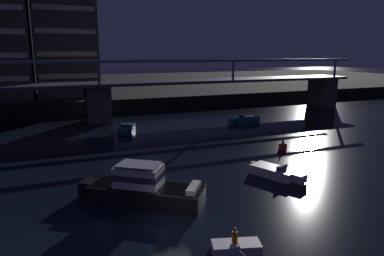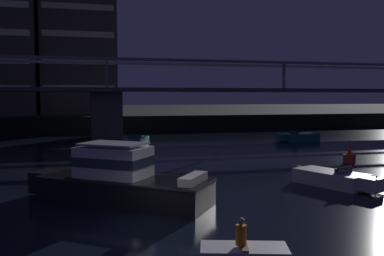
# 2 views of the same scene
# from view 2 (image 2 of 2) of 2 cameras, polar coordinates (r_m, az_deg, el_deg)

# --- Properties ---
(ground_plane) EXTENTS (400.00, 400.00, 0.00)m
(ground_plane) POSITION_cam_2_polar(r_m,az_deg,el_deg) (16.22, -5.58, -13.44)
(ground_plane) COLOR black
(far_riverbank) EXTENTS (240.00, 80.00, 2.20)m
(far_riverbank) POSITION_cam_2_polar(r_m,az_deg,el_deg) (99.16, -12.92, 1.98)
(far_riverbank) COLOR black
(far_riverbank) RESTS_ON ground
(river_bridge) EXTENTS (93.38, 6.40, 9.38)m
(river_bridge) POSITION_cam_2_polar(r_m,az_deg,el_deg) (51.10, -11.70, 3.74)
(river_bridge) COLOR #4C4944
(river_bridge) RESTS_ON ground
(tower_west_tall) EXTENTS (10.98, 13.12, 20.19)m
(tower_west_tall) POSITION_cam_2_polar(r_m,az_deg,el_deg) (71.61, -24.73, 9.69)
(tower_west_tall) COLOR #423D38
(tower_west_tall) RESTS_ON far_riverbank
(tower_central) EXTENTS (11.38, 11.57, 20.79)m
(tower_central) POSITION_cam_2_polar(r_m,az_deg,el_deg) (71.52, -15.15, 10.18)
(tower_central) COLOR #423D38
(tower_central) RESTS_ON far_riverbank
(cabin_cruiser_near_left) EXTENTS (8.61, 7.01, 2.79)m
(cabin_cruiser_near_left) POSITION_cam_2_polar(r_m,az_deg,el_deg) (19.88, -9.96, -7.03)
(cabin_cruiser_near_left) COLOR black
(cabin_cruiser_near_left) RESTS_ON ground
(speedboat_near_center) EXTENTS (3.19, 5.04, 1.16)m
(speedboat_near_center) POSITION_cam_2_polar(r_m,az_deg,el_deg) (24.47, 18.88, -6.58)
(speedboat_near_center) COLOR silver
(speedboat_near_center) RESTS_ON ground
(speedboat_near_right) EXTENTS (5.22, 2.07, 1.16)m
(speedboat_near_right) POSITION_cam_2_polar(r_m,az_deg,el_deg) (47.83, 14.39, -1.26)
(speedboat_near_right) COLOR #196066
(speedboat_near_right) RESTS_ON ground
(speedboat_mid_left) EXTENTS (3.06, 5.10, 1.16)m
(speedboat_mid_left) POSITION_cam_2_polar(r_m,az_deg,el_deg) (42.65, -7.68, -1.82)
(speedboat_mid_left) COLOR #196066
(speedboat_mid_left) RESTS_ON ground
(channel_buoy) EXTENTS (0.90, 0.90, 1.76)m
(channel_buoy) POSITION_cam_2_polar(r_m,az_deg,el_deg) (33.37, 20.76, -3.66)
(channel_buoy) COLOR red
(channel_buoy) RESTS_ON ground
(dinghy_with_paddler) EXTENTS (2.80, 2.64, 1.36)m
(dinghy_with_paddler) POSITION_cam_2_polar(r_m,az_deg,el_deg) (13.04, 7.13, -16.68)
(dinghy_with_paddler) COLOR silver
(dinghy_with_paddler) RESTS_ON ground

